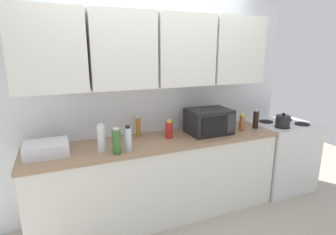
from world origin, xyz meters
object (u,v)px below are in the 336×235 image
(microwave, at_px, (209,121))
(dish_rack, at_px, (47,149))
(bottle_amber_vinegar, at_px, (138,127))
(bottle_spice_jar, at_px, (242,123))
(bottle_clear_tall, at_px, (128,139))
(bottle_soy_dark, at_px, (256,119))
(bottle_red_sauce, at_px, (169,130))
(bottle_green_oil, at_px, (117,141))
(stove_range, at_px, (280,155))
(bottle_white_jar, at_px, (101,138))
(kettle, at_px, (283,121))

(microwave, bearing_deg, dish_rack, 179.93)
(bottle_amber_vinegar, distance_m, bottle_spice_jar, 1.23)
(bottle_clear_tall, height_order, bottle_soy_dark, bottle_clear_tall)
(dish_rack, relative_size, bottle_soy_dark, 1.61)
(bottle_red_sauce, distance_m, bottle_green_oil, 0.66)
(dish_rack, xyz_separation_m, bottle_spice_jar, (2.12, -0.07, 0.03))
(stove_range, bearing_deg, bottle_spice_jar, -175.89)
(microwave, distance_m, dish_rack, 1.71)
(bottle_white_jar, xyz_separation_m, bottle_soy_dark, (1.87, 0.06, -0.02))
(stove_range, distance_m, bottle_red_sauce, 1.71)
(kettle, relative_size, bottle_white_jar, 0.65)
(stove_range, bearing_deg, microwave, 179.09)
(bottle_white_jar, bearing_deg, bottle_amber_vinegar, 32.73)
(bottle_clear_tall, bearing_deg, bottle_soy_dark, 4.09)
(microwave, height_order, bottle_green_oil, microwave)
(bottle_clear_tall, bearing_deg, bottle_spice_jar, 3.89)
(kettle, height_order, bottle_spice_jar, bottle_spice_jar)
(microwave, bearing_deg, bottle_amber_vinegar, 167.09)
(bottle_green_oil, bearing_deg, dish_rack, 160.01)
(bottle_red_sauce, xyz_separation_m, bottle_green_oil, (-0.62, -0.23, 0.03))
(stove_range, height_order, bottle_soy_dark, bottle_soy_dark)
(kettle, distance_m, bottle_red_sauce, 1.46)
(microwave, relative_size, bottle_white_jar, 1.80)
(microwave, relative_size, bottle_clear_tall, 2.01)
(stove_range, relative_size, bottle_red_sauce, 4.56)
(stove_range, xyz_separation_m, bottle_red_sauce, (-1.62, 0.03, 0.54))
(stove_range, relative_size, kettle, 5.22)
(kettle, bearing_deg, microwave, 170.70)
(bottle_clear_tall, xyz_separation_m, bottle_soy_dark, (1.63, 0.12, -0.00))
(bottle_spice_jar, relative_size, bottle_clear_tall, 0.87)
(microwave, xyz_separation_m, bottle_spice_jar, (0.42, -0.07, -0.05))
(dish_rack, xyz_separation_m, bottle_green_oil, (0.59, -0.22, 0.06))
(dish_rack, bearing_deg, bottle_red_sauce, 0.67)
(bottle_clear_tall, distance_m, bottle_soy_dark, 1.63)
(kettle, xyz_separation_m, bottle_green_oil, (-2.08, -0.06, 0.04))
(microwave, height_order, bottle_clear_tall, microwave)
(bottle_amber_vinegar, xyz_separation_m, bottle_white_jar, (-0.44, -0.29, 0.02))
(bottle_amber_vinegar, distance_m, bottle_white_jar, 0.53)
(bottle_amber_vinegar, bearing_deg, bottle_green_oil, -129.52)
(dish_rack, height_order, bottle_white_jar, bottle_white_jar)
(bottle_spice_jar, bearing_deg, bottle_amber_vinegar, 168.26)
(stove_range, bearing_deg, kettle, -140.53)
(kettle, distance_m, microwave, 0.98)
(microwave, xyz_separation_m, dish_rack, (-1.71, 0.00, -0.08))
(kettle, height_order, bottle_soy_dark, bottle_soy_dark)
(bottle_green_oil, xyz_separation_m, bottle_white_jar, (-0.12, 0.11, 0.01))
(bottle_red_sauce, bearing_deg, bottle_white_jar, -170.69)
(bottle_green_oil, bearing_deg, microwave, 10.93)
(microwave, height_order, bottle_soy_dark, microwave)
(dish_rack, height_order, bottle_soy_dark, bottle_soy_dark)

